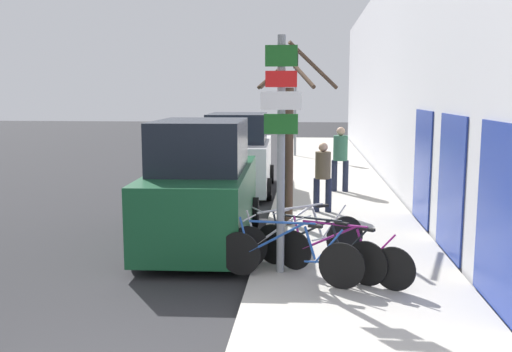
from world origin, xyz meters
name	(u,v)px	position (x,y,z in m)	size (l,w,h in m)	color
ground_plane	(243,193)	(0.00, 11.20, 0.00)	(80.00, 80.00, 0.00)	#28282B
sidewalk_curb	(330,177)	(2.60, 14.00, 0.07)	(3.20, 32.00, 0.15)	#ADA89E
building_facade	(387,81)	(4.35, 13.92, 3.23)	(0.23, 32.00, 6.50)	#BCBCC1
signpost	(281,145)	(1.45, 3.53, 2.10)	(0.60, 0.14, 3.55)	gray
bicycle_0	(289,256)	(1.59, 3.10, 0.54)	(2.12, 0.76, 0.91)	black
bicycle_1	(341,255)	(2.35, 3.27, 0.52)	(1.95, 1.17, 0.85)	black
bicycle_2	(317,249)	(2.00, 3.49, 0.53)	(1.95, 1.30, 0.89)	black
bicycle_3	(298,239)	(1.70, 4.01, 0.56)	(2.17, 1.21, 0.96)	black
parked_car_0	(202,189)	(-0.13, 5.60, 1.07)	(2.10, 4.62, 2.37)	#144728
parked_car_1	(238,156)	(-0.17, 11.50, 1.04)	(2.14, 4.67, 2.28)	silver
pedestrian_near	(323,172)	(2.19, 8.08, 1.07)	(0.42, 0.36, 1.60)	#1E2338
pedestrian_far	(340,154)	(2.74, 10.89, 1.18)	(0.47, 0.40, 1.78)	#1E2338
street_tree	(290,140)	(1.47, 6.76, 1.92)	(1.73, 1.75, 3.75)	#4C3828
traffic_light	(296,89)	(1.29, 19.82, 3.03)	(0.20, 0.30, 4.50)	gray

